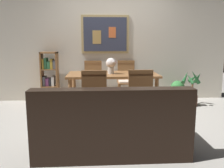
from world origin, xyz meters
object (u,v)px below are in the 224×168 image
at_px(dining_chair_near_right, 139,92).
at_px(flower_vase, 111,64).
at_px(dining_chair_far_right, 126,78).
at_px(bookshelf, 50,78).
at_px(potted_ivy, 177,90).
at_px(potted_palm, 192,91).
at_px(dining_chair_far_left, 93,78).
at_px(dining_chair_near_left, 94,93).
at_px(tv_remote, 137,73).
at_px(leather_couch, 111,127).
at_px(dining_table, 113,78).

relative_size(dining_chair_near_right, flower_vase, 3.06).
height_order(dining_chair_far_right, bookshelf, bookshelf).
bearing_deg(potted_ivy, potted_palm, -60.75).
xyz_separation_m(bookshelf, potted_ivy, (2.82, -0.10, -0.27)).
height_order(dining_chair_far_right, dining_chair_far_left, same).
relative_size(dining_chair_near_right, bookshelf, 0.82).
relative_size(dining_chair_near_right, dining_chair_far_left, 1.00).
xyz_separation_m(dining_chair_near_left, bookshelf, (-0.99, 1.57, 0.01)).
bearing_deg(dining_chair_far_right, flower_vase, -115.21).
bearing_deg(tv_remote, dining_chair_far_left, 134.71).
bearing_deg(dining_chair_far_left, potted_palm, -12.19).
height_order(dining_chair_far_right, dining_chair_near_left, same).
height_order(dining_chair_near_right, potted_ivy, dining_chair_near_right).
height_order(dining_chair_near_left, leather_couch, dining_chair_near_left).
relative_size(dining_chair_far_right, dining_chair_near_left, 1.00).
xyz_separation_m(dining_chair_near_right, dining_chair_far_right, (-0.02, 1.58, 0.00)).
distance_m(potted_palm, flower_vase, 1.85).
bearing_deg(potted_ivy, dining_chair_far_left, 176.84).
relative_size(dining_chair_far_right, potted_ivy, 1.67).
distance_m(bookshelf, potted_ivy, 2.83).
xyz_separation_m(potted_ivy, tv_remote, (-1.03, -0.74, 0.48)).
height_order(dining_table, potted_palm, potted_palm).
bearing_deg(dining_chair_far_left, leather_couch, -84.35).
height_order(dining_chair_far_left, bookshelf, bookshelf).
bearing_deg(dining_chair_near_left, leather_couch, -77.47).
bearing_deg(bookshelf, dining_chair_near_left, -57.92).
xyz_separation_m(dining_chair_far_right, flower_vase, (-0.39, -0.83, 0.38)).
bearing_deg(tv_remote, flower_vase, 174.41).
height_order(potted_ivy, potted_palm, potted_palm).
relative_size(dining_chair_near_left, leather_couch, 0.51).
relative_size(dining_chair_near_left, flower_vase, 3.06).
height_order(bookshelf, potted_palm, bookshelf).
bearing_deg(potted_ivy, leather_couch, -124.06).
bearing_deg(dining_chair_far_right, dining_table, -114.26).
bearing_deg(flower_vase, potted_palm, 11.67).
bearing_deg(dining_chair_far_left, dining_chair_near_left, -88.49).
height_order(dining_table, dining_chair_near_left, dining_chair_near_left).
relative_size(flower_vase, tv_remote, 2.08).
xyz_separation_m(dining_table, tv_remote, (0.46, -0.08, 0.10)).
bearing_deg(dining_chair_near_right, dining_chair_near_left, -177.78).
bearing_deg(dining_chair_near_right, tv_remote, 83.69).
bearing_deg(potted_palm, dining_chair_near_right, -139.73).
relative_size(dining_chair_far_left, potted_palm, 1.18).
relative_size(dining_chair_far_right, flower_vase, 3.06).
bearing_deg(potted_ivy, dining_chair_near_left, -141.17).
distance_m(dining_chair_near_left, potted_ivy, 2.36).
bearing_deg(dining_chair_near_right, flower_vase, 118.74).
distance_m(leather_couch, bookshelf, 2.78).
distance_m(dining_chair_far_left, potted_palm, 2.12).
xyz_separation_m(potted_palm, flower_vase, (-1.71, -0.35, 0.61)).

